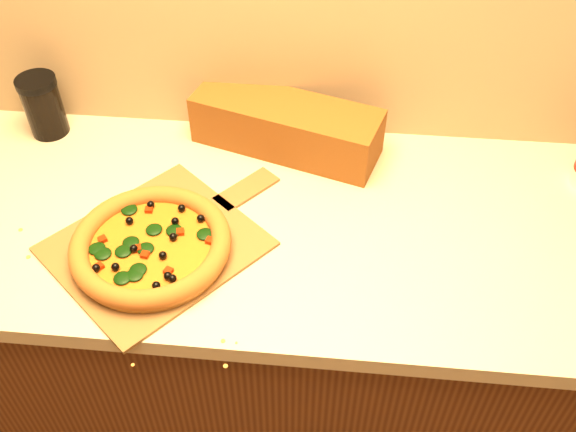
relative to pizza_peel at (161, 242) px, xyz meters
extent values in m
cube|color=#49210F|center=(0.20, 0.10, -0.47)|extent=(2.80, 0.65, 0.86)
cube|color=beige|center=(0.20, 0.10, -0.02)|extent=(2.84, 0.68, 0.04)
cube|color=brown|center=(-0.01, -0.01, 0.00)|extent=(0.52, 0.52, 0.01)
cube|color=brown|center=(0.15, 0.18, 0.00)|extent=(0.14, 0.15, 0.01)
cylinder|color=#BD742F|center=(-0.01, -0.03, 0.01)|extent=(0.31, 0.31, 0.02)
cylinder|color=gold|center=(-0.01, -0.03, 0.02)|extent=(0.26, 0.26, 0.01)
torus|color=brown|center=(-0.01, -0.03, 0.03)|extent=(0.33, 0.33, 0.04)
ellipsoid|color=black|center=(0.04, 0.00, 0.03)|extent=(0.03, 0.03, 0.01)
sphere|color=black|center=(-0.05, -0.05, 0.04)|extent=(0.02, 0.02, 0.02)
cube|color=maroon|center=(0.01, -0.08, 0.03)|extent=(0.02, 0.02, 0.01)
cube|color=brown|center=(0.23, 0.35, 0.06)|extent=(0.47, 0.27, 0.12)
cylinder|color=black|center=(-0.37, 0.35, 0.06)|extent=(0.09, 0.09, 0.14)
cylinder|color=black|center=(-0.37, 0.35, 0.14)|extent=(0.10, 0.10, 0.02)
camera|label=1|loc=(0.35, -0.87, 0.99)|focal=40.00mm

